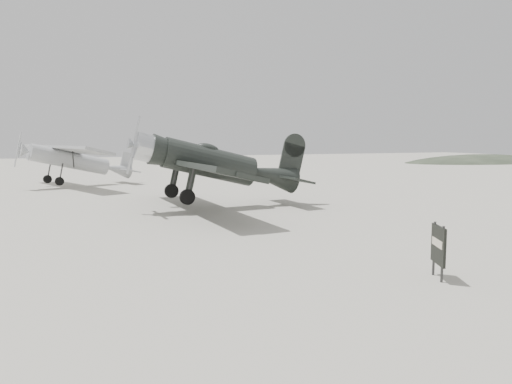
{
  "coord_description": "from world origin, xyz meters",
  "views": [
    {
      "loc": [
        -9.27,
        -16.45,
        3.71
      ],
      "look_at": [
        -1.78,
        2.13,
        1.5
      ],
      "focal_mm": 35.0,
      "sensor_mm": 36.0,
      "label": 1
    }
  ],
  "objects": [
    {
      "name": "ground",
      "position": [
        0.0,
        0.0,
        0.0
      ],
      "size": [
        160.0,
        160.0,
        0.0
      ],
      "primitive_type": "plane",
      "color": "#A8A495",
      "rests_on": "ground"
    },
    {
      "name": "hill_northeast",
      "position": [
        50.0,
        40.0,
        0.0
      ],
      "size": [
        32.0,
        16.0,
        5.2
      ],
      "primitive_type": "ellipsoid",
      "color": "#2A3224",
      "rests_on": "ground"
    },
    {
      "name": "lowwing_monoplane",
      "position": [
        -1.46,
        8.36,
        2.28
      ],
      "size": [
        9.57,
        13.31,
        4.31
      ],
      "rotation": [
        0.0,
        0.24,
        0.04
      ],
      "color": "black",
      "rests_on": "ground"
    },
    {
      "name": "highwing_monoplane",
      "position": [
        -7.93,
        23.55,
        2.21
      ],
      "size": [
        8.93,
        12.36,
        3.54
      ],
      "rotation": [
        0.0,
        0.23,
        0.34
      ],
      "color": "#96989B",
      "rests_on": "ground"
    },
    {
      "name": "sign_board",
      "position": [
        -0.05,
        -6.36,
        0.87
      ],
      "size": [
        0.47,
        0.95,
        1.46
      ],
      "rotation": [
        0.0,
        0.0,
        -0.42
      ],
      "color": "#333333",
      "rests_on": "ground"
    }
  ]
}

